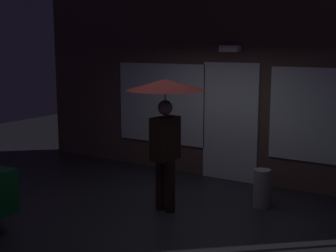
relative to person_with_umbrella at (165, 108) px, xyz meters
The scene contains 4 objects.
ground_plane 1.60m from the person_with_umbrella, 45.26° to the right, with size 18.00×18.00×0.00m, color #26262B.
building_facade 2.27m from the person_with_umbrella, 87.35° to the left, with size 8.95×0.48×3.94m.
person_with_umbrella is the anchor object (origin of this frame).
sidewalk_bollard 1.99m from the person_with_umbrella, 38.20° to the left, with size 0.27×0.27×0.61m, color #9E998E.
Camera 1 is at (3.69, -5.81, 2.53)m, focal length 50.98 mm.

